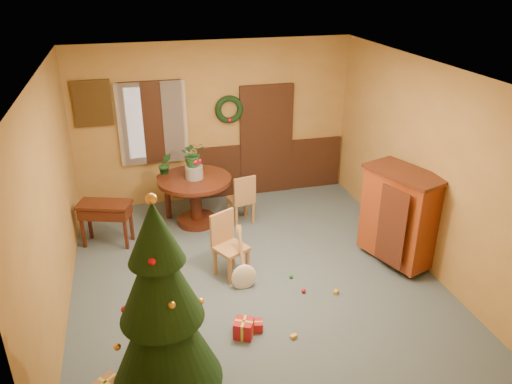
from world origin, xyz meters
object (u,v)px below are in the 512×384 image
object	(u,v)px
chair_near	(227,242)
sideboard	(400,215)
dining_table	(195,192)
writing_desk	(105,213)
christmas_tree	(162,308)

from	to	relation	value
chair_near	sideboard	distance (m)	2.52
dining_table	writing_desk	world-z (taller)	dining_table
chair_near	dining_table	bearing A→B (deg)	97.69
chair_near	sideboard	world-z (taller)	sideboard
writing_desk	sideboard	bearing A→B (deg)	-21.12
chair_near	sideboard	size ratio (longest dim) A/B	0.65
sideboard	christmas_tree	bearing A→B (deg)	-154.10
writing_desk	christmas_tree	bearing A→B (deg)	-79.24
christmas_tree	dining_table	bearing A→B (deg)	77.25
chair_near	christmas_tree	size ratio (longest dim) A/B	0.41
sideboard	dining_table	bearing A→B (deg)	144.50
dining_table	writing_desk	size ratio (longest dim) A/B	1.38
dining_table	chair_near	distance (m)	1.62
christmas_tree	writing_desk	size ratio (longest dim) A/B	2.58
dining_table	writing_desk	distance (m)	1.49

